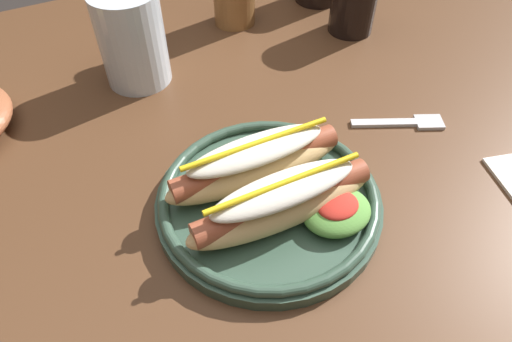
# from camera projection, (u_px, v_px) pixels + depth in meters

# --- Properties ---
(dining_table) EXTENTS (1.44, 1.06, 0.74)m
(dining_table) POSITION_uv_depth(u_px,v_px,m) (290.00, 191.00, 0.62)
(dining_table) COLOR #51331E
(dining_table) RESTS_ON ground_plane
(hot_dog_plate) EXTENTS (0.24, 0.24, 0.08)m
(hot_dog_plate) POSITION_uv_depth(u_px,v_px,m) (272.00, 192.00, 0.48)
(hot_dog_plate) COLOR #334C3D
(hot_dog_plate) RESTS_ON dining_table
(fork) EXTENTS (0.12, 0.07, 0.00)m
(fork) POSITION_uv_depth(u_px,v_px,m) (405.00, 123.00, 0.59)
(fork) COLOR silver
(fork) RESTS_ON dining_table
(water_cup) EXTENTS (0.09, 0.09, 0.13)m
(water_cup) POSITION_uv_depth(u_px,v_px,m) (132.00, 39.00, 0.61)
(water_cup) COLOR silver
(water_cup) RESTS_ON dining_table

